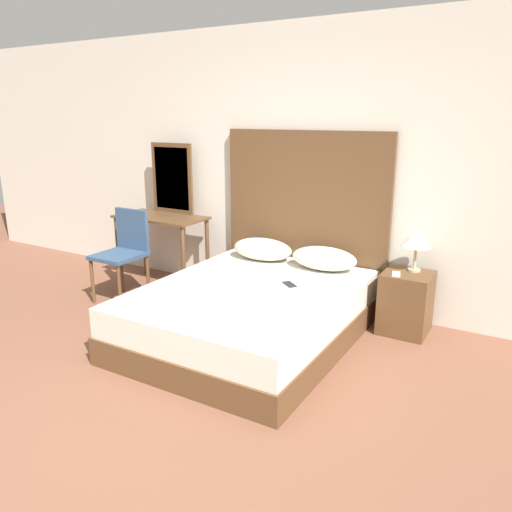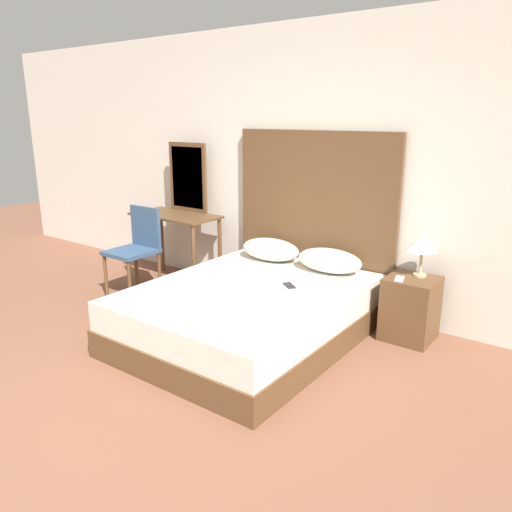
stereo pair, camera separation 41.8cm
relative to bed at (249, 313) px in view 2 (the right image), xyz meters
name	(u,v)px [view 2 (the right image)]	position (x,y,z in m)	size (l,w,h in m)	color
ground_plane	(94,431)	(0.04, -1.61, -0.23)	(16.00, 16.00, 0.00)	brown
wall_back	(322,169)	(0.04, 1.13, 1.12)	(10.00, 0.06, 2.70)	silver
bed	(249,313)	(0.00, 0.00, 0.00)	(1.63, 2.06, 0.46)	brown
headboard	(313,220)	(0.00, 1.05, 0.63)	(1.71, 0.05, 1.71)	brown
pillow_left	(270,249)	(-0.33, 0.79, 0.34)	(0.63, 0.37, 0.21)	silver
pillow_right	(329,260)	(0.33, 0.79, 0.34)	(0.63, 0.37, 0.21)	silver
phone_on_bed	(289,285)	(0.25, 0.23, 0.24)	(0.16, 0.15, 0.01)	#232328
nightstand	(410,308)	(1.10, 0.81, 0.04)	(0.41, 0.41, 0.54)	brown
table_lamp	(423,244)	(1.13, 0.89, 0.60)	(0.26, 0.26, 0.36)	tan
phone_on_nightstand	(399,279)	(1.02, 0.71, 0.32)	(0.10, 0.16, 0.01)	#B7B7BC
vanity_desk	(176,226)	(-1.57, 0.72, 0.42)	(1.01, 0.50, 0.79)	brown
vanity_mirror	(188,177)	(-1.57, 0.94, 0.94)	(0.54, 0.03, 0.77)	brown
chair	(137,245)	(-1.62, 0.20, 0.31)	(0.43, 0.46, 0.92)	#334C6B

